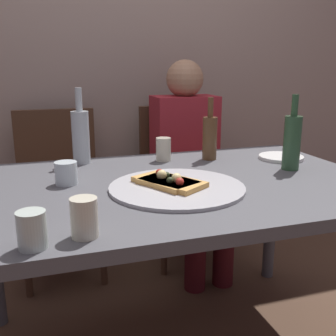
{
  "coord_description": "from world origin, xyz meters",
  "views": [
    {
      "loc": [
        -0.45,
        -1.31,
        1.14
      ],
      "look_at": [
        -0.02,
        0.01,
        0.78
      ],
      "focal_mm": 42.51,
      "sensor_mm": 36.0,
      "label": 1
    }
  ],
  "objects_px": {
    "wine_bottle": "(81,135)",
    "beer_bottle": "(210,137)",
    "plate_stack": "(281,157)",
    "dining_table": "(175,201)",
    "pizza_slice_extra": "(172,182)",
    "tumbler_near": "(32,230)",
    "short_glass": "(66,173)",
    "pizza_tray": "(177,187)",
    "chair_right": "(180,171)",
    "wine_glass": "(84,218)",
    "pizza_slice_last": "(165,181)",
    "tumbler_far": "(163,149)",
    "guest_in_sweater": "(190,156)",
    "chair_left": "(59,182)",
    "water_bottle": "(292,141)"
  },
  "relations": [
    {
      "from": "wine_bottle",
      "to": "beer_bottle",
      "type": "xyz_separation_m",
      "value": [
        0.55,
        -0.1,
        -0.02
      ]
    },
    {
      "from": "plate_stack",
      "to": "dining_table",
      "type": "bearing_deg",
      "value": -161.41
    },
    {
      "from": "wine_bottle",
      "to": "pizza_slice_extra",
      "type": "bearing_deg",
      "value": -61.57
    },
    {
      "from": "tumbler_near",
      "to": "short_glass",
      "type": "distance_m",
      "value": 0.51
    },
    {
      "from": "beer_bottle",
      "to": "tumbler_near",
      "type": "bearing_deg",
      "value": -136.95
    },
    {
      "from": "pizza_tray",
      "to": "chair_right",
      "type": "height_order",
      "value": "chair_right"
    },
    {
      "from": "pizza_slice_extra",
      "to": "chair_right",
      "type": "bearing_deg",
      "value": 68.78
    },
    {
      "from": "wine_glass",
      "to": "pizza_slice_last",
      "type": "bearing_deg",
      "value": 46.62
    },
    {
      "from": "pizza_slice_last",
      "to": "chair_right",
      "type": "height_order",
      "value": "chair_right"
    },
    {
      "from": "tumbler_far",
      "to": "guest_in_sweater",
      "type": "distance_m",
      "value": 0.51
    },
    {
      "from": "tumbler_far",
      "to": "wine_glass",
      "type": "distance_m",
      "value": 0.83
    },
    {
      "from": "pizza_slice_last",
      "to": "wine_bottle",
      "type": "xyz_separation_m",
      "value": [
        -0.24,
        0.45,
        0.1
      ]
    },
    {
      "from": "short_glass",
      "to": "dining_table",
      "type": "bearing_deg",
      "value": -13.27
    },
    {
      "from": "pizza_slice_last",
      "to": "beer_bottle",
      "type": "xyz_separation_m",
      "value": [
        0.32,
        0.34,
        0.08
      ]
    },
    {
      "from": "pizza_slice_last",
      "to": "chair_right",
      "type": "distance_m",
      "value": 1.04
    },
    {
      "from": "short_glass",
      "to": "chair_right",
      "type": "height_order",
      "value": "chair_right"
    },
    {
      "from": "pizza_slice_last",
      "to": "short_glass",
      "type": "bearing_deg",
      "value": 156.1
    },
    {
      "from": "pizza_slice_extra",
      "to": "wine_glass",
      "type": "distance_m",
      "value": 0.45
    },
    {
      "from": "pizza_slice_last",
      "to": "plate_stack",
      "type": "bearing_deg",
      "value": 21.57
    },
    {
      "from": "pizza_tray",
      "to": "chair_left",
      "type": "distance_m",
      "value": 1.05
    },
    {
      "from": "tumbler_near",
      "to": "pizza_slice_last",
      "type": "bearing_deg",
      "value": 39.39
    },
    {
      "from": "tumbler_far",
      "to": "chair_left",
      "type": "height_order",
      "value": "chair_left"
    },
    {
      "from": "tumbler_far",
      "to": "chair_right",
      "type": "height_order",
      "value": "chair_right"
    },
    {
      "from": "water_bottle",
      "to": "chair_left",
      "type": "distance_m",
      "value": 1.27
    },
    {
      "from": "wine_glass",
      "to": "chair_right",
      "type": "distance_m",
      "value": 1.47
    },
    {
      "from": "tumbler_far",
      "to": "chair_left",
      "type": "distance_m",
      "value": 0.75
    },
    {
      "from": "pizza_tray",
      "to": "short_glass",
      "type": "distance_m",
      "value": 0.4
    },
    {
      "from": "wine_glass",
      "to": "plate_stack",
      "type": "height_order",
      "value": "wine_glass"
    },
    {
      "from": "pizza_slice_extra",
      "to": "wine_bottle",
      "type": "xyz_separation_m",
      "value": [
        -0.26,
        0.47,
        0.1
      ]
    },
    {
      "from": "beer_bottle",
      "to": "tumbler_near",
      "type": "relative_size",
      "value": 3.08
    },
    {
      "from": "dining_table",
      "to": "beer_bottle",
      "type": "bearing_deg",
      "value": 47.74
    },
    {
      "from": "pizza_tray",
      "to": "chair_right",
      "type": "relative_size",
      "value": 0.52
    },
    {
      "from": "tumbler_far",
      "to": "guest_in_sweater",
      "type": "bearing_deg",
      "value": 55.29
    },
    {
      "from": "pizza_slice_last",
      "to": "tumbler_far",
      "type": "relative_size",
      "value": 2.47
    },
    {
      "from": "tumbler_far",
      "to": "guest_in_sweater",
      "type": "relative_size",
      "value": 0.09
    },
    {
      "from": "beer_bottle",
      "to": "pizza_slice_extra",
      "type": "bearing_deg",
      "value": -128.9
    },
    {
      "from": "beer_bottle",
      "to": "water_bottle",
      "type": "height_order",
      "value": "water_bottle"
    },
    {
      "from": "pizza_slice_last",
      "to": "guest_in_sweater",
      "type": "distance_m",
      "value": 0.88
    },
    {
      "from": "beer_bottle",
      "to": "wine_glass",
      "type": "relative_size",
      "value": 2.74
    },
    {
      "from": "short_glass",
      "to": "pizza_slice_extra",
      "type": "bearing_deg",
      "value": -26.44
    },
    {
      "from": "beer_bottle",
      "to": "water_bottle",
      "type": "distance_m",
      "value": 0.36
    },
    {
      "from": "pizza_slice_extra",
      "to": "beer_bottle",
      "type": "xyz_separation_m",
      "value": [
        0.3,
        0.37,
        0.08
      ]
    },
    {
      "from": "wine_glass",
      "to": "chair_left",
      "type": "distance_m",
      "value": 1.29
    },
    {
      "from": "pizza_tray",
      "to": "chair_right",
      "type": "distance_m",
      "value": 1.05
    },
    {
      "from": "wine_glass",
      "to": "plate_stack",
      "type": "xyz_separation_m",
      "value": [
        0.94,
        0.58,
        -0.04
      ]
    },
    {
      "from": "pizza_slice_extra",
      "to": "tumbler_near",
      "type": "height_order",
      "value": "tumbler_near"
    },
    {
      "from": "plate_stack",
      "to": "guest_in_sweater",
      "type": "xyz_separation_m",
      "value": [
        -0.24,
        0.53,
        -0.09
      ]
    },
    {
      "from": "tumbler_far",
      "to": "chair_left",
      "type": "bearing_deg",
      "value": 128.14
    },
    {
      "from": "chair_left",
      "to": "chair_right",
      "type": "height_order",
      "value": "same"
    },
    {
      "from": "pizza_slice_last",
      "to": "chair_left",
      "type": "xyz_separation_m",
      "value": [
        -0.33,
        0.93,
        -0.24
      ]
    }
  ]
}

